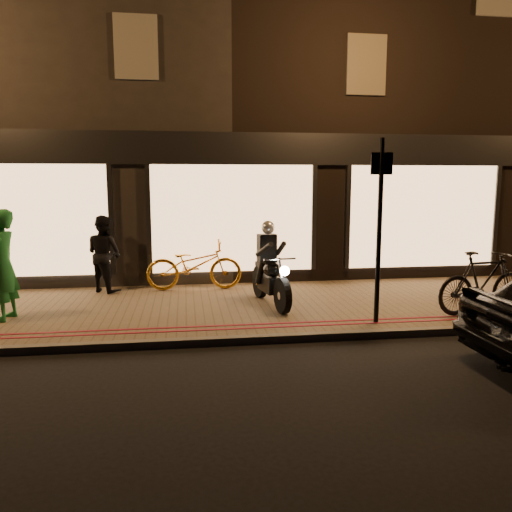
# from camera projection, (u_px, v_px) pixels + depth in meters

# --- Properties ---
(ground) EXTENTS (90.00, 90.00, 0.00)m
(ground) POSITION_uv_depth(u_px,v_px,m) (259.00, 344.00, 7.53)
(ground) COLOR black
(ground) RESTS_ON ground
(sidewalk) EXTENTS (50.00, 4.00, 0.12)m
(sidewalk) POSITION_uv_depth(u_px,v_px,m) (243.00, 308.00, 9.48)
(sidewalk) COLOR brown
(sidewalk) RESTS_ON ground
(kerb_stone) EXTENTS (50.00, 0.14, 0.12)m
(kerb_stone) POSITION_uv_depth(u_px,v_px,m) (258.00, 339.00, 7.57)
(kerb_stone) COLOR #59544C
(kerb_stone) RESTS_ON ground
(red_kerb_lines) EXTENTS (50.00, 0.26, 0.01)m
(red_kerb_lines) POSITION_uv_depth(u_px,v_px,m) (254.00, 326.00, 8.05)
(red_kerb_lines) COLOR maroon
(red_kerb_lines) RESTS_ON sidewalk
(building_row) EXTENTS (48.00, 10.11, 8.50)m
(building_row) POSITION_uv_depth(u_px,v_px,m) (217.00, 123.00, 15.70)
(building_row) COLOR black
(building_row) RESTS_ON ground
(motorcycle) EXTENTS (0.66, 1.93, 1.59)m
(motorcycle) POSITION_uv_depth(u_px,v_px,m) (270.00, 272.00, 9.41)
(motorcycle) COLOR black
(motorcycle) RESTS_ON sidewalk
(sign_post) EXTENTS (0.35, 0.09, 3.00)m
(sign_post) POSITION_uv_depth(u_px,v_px,m) (380.00, 221.00, 8.05)
(sign_post) COLOR black
(sign_post) RESTS_ON sidewalk
(bicycle_gold) EXTENTS (2.04, 0.72, 1.07)m
(bicycle_gold) POSITION_uv_depth(u_px,v_px,m) (194.00, 265.00, 10.72)
(bicycle_gold) COLOR gold
(bicycle_gold) RESTS_ON sidewalk
(bicycle_dark) EXTENTS (1.93, 0.83, 1.12)m
(bicycle_dark) POSITION_uv_depth(u_px,v_px,m) (483.00, 282.00, 8.78)
(bicycle_dark) COLOR black
(bicycle_dark) RESTS_ON sidewalk
(person_green) EXTENTS (0.54, 0.74, 1.87)m
(person_green) POSITION_uv_depth(u_px,v_px,m) (2.00, 265.00, 8.31)
(person_green) COLOR #1F7434
(person_green) RESTS_ON sidewalk
(person_dark) EXTENTS (1.00, 0.97, 1.62)m
(person_dark) POSITION_uv_depth(u_px,v_px,m) (104.00, 254.00, 10.49)
(person_dark) COLOR black
(person_dark) RESTS_ON sidewalk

